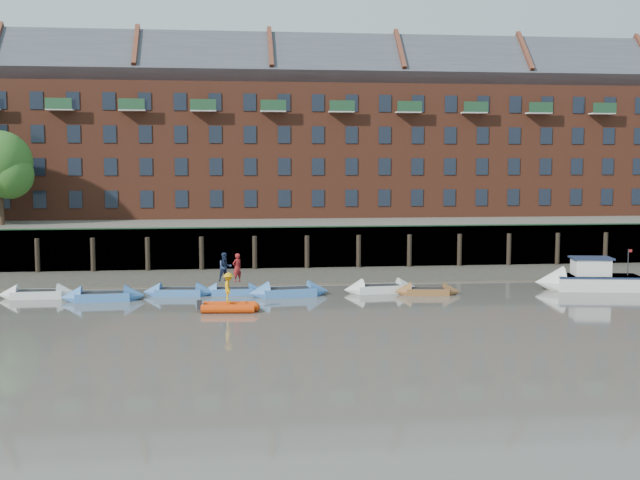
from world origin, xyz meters
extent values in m
plane|color=#5F5951|center=(0.00, 0.00, 0.00)|extent=(220.00, 220.00, 0.00)
cube|color=#3D382F|center=(0.00, 18.00, 0.00)|extent=(110.00, 8.00, 0.50)
cube|color=#4C4336|center=(0.00, 14.60, 0.00)|extent=(110.00, 1.60, 0.10)
cube|color=#2D2A26|center=(0.00, 22.40, 1.60)|extent=(110.00, 0.80, 3.20)
cylinder|color=black|center=(-18.00, 21.75, 1.30)|extent=(0.36, 0.36, 2.60)
cylinder|color=black|center=(-14.00, 21.75, 1.30)|extent=(0.36, 0.36, 2.60)
cylinder|color=black|center=(-10.00, 21.75, 1.30)|extent=(0.36, 0.36, 2.60)
cylinder|color=black|center=(-6.00, 21.75, 1.30)|extent=(0.36, 0.36, 2.60)
cylinder|color=black|center=(-2.00, 21.75, 1.30)|extent=(0.36, 0.36, 2.60)
cylinder|color=black|center=(2.00, 21.75, 1.30)|extent=(0.36, 0.36, 2.60)
cylinder|color=black|center=(6.00, 21.75, 1.30)|extent=(0.36, 0.36, 2.60)
cylinder|color=black|center=(10.00, 21.75, 1.30)|extent=(0.36, 0.36, 2.60)
cylinder|color=black|center=(14.00, 21.75, 1.30)|extent=(0.36, 0.36, 2.60)
cylinder|color=black|center=(18.00, 21.75, 1.30)|extent=(0.36, 0.36, 2.60)
cylinder|color=black|center=(22.00, 21.75, 1.30)|extent=(0.36, 0.36, 2.60)
cylinder|color=black|center=(26.00, 21.75, 1.30)|extent=(0.36, 0.36, 2.60)
cube|color=#264C2D|center=(0.00, 22.10, 3.25)|extent=(110.00, 0.06, 0.10)
cube|color=#5E594D|center=(0.00, 36.00, 1.60)|extent=(110.00, 28.00, 3.20)
cube|color=brown|center=(0.00, 37.00, 9.20)|extent=(80.00, 10.00, 12.00)
cube|color=#42444C|center=(0.00, 37.00, 16.40)|extent=(80.60, 15.56, 15.56)
cube|color=black|center=(-23.00, 31.98, 5.00)|extent=(1.10, 0.12, 1.50)
cube|color=black|center=(-20.00, 31.98, 5.00)|extent=(1.10, 0.12, 1.50)
cube|color=black|center=(-17.00, 31.98, 5.00)|extent=(1.10, 0.12, 1.50)
cube|color=black|center=(-14.00, 31.98, 5.00)|extent=(1.10, 0.12, 1.50)
cube|color=black|center=(-11.00, 31.98, 5.00)|extent=(1.10, 0.12, 1.50)
cube|color=black|center=(-8.00, 31.98, 5.00)|extent=(1.10, 0.12, 1.50)
cube|color=black|center=(-5.00, 31.98, 5.00)|extent=(1.10, 0.12, 1.50)
cube|color=black|center=(-2.00, 31.98, 5.00)|extent=(1.10, 0.12, 1.50)
cube|color=black|center=(1.00, 31.98, 5.00)|extent=(1.10, 0.12, 1.50)
cube|color=black|center=(4.00, 31.98, 5.00)|extent=(1.10, 0.12, 1.50)
cube|color=black|center=(7.00, 31.98, 5.00)|extent=(1.10, 0.12, 1.50)
cube|color=black|center=(10.00, 31.98, 5.00)|extent=(1.10, 0.12, 1.50)
cube|color=black|center=(13.00, 31.98, 5.00)|extent=(1.10, 0.12, 1.50)
cube|color=black|center=(16.00, 31.98, 5.00)|extent=(1.10, 0.12, 1.50)
cube|color=black|center=(19.00, 31.98, 5.00)|extent=(1.10, 0.12, 1.50)
cube|color=black|center=(22.00, 31.98, 5.00)|extent=(1.10, 0.12, 1.50)
cube|color=black|center=(25.00, 31.98, 5.00)|extent=(1.10, 0.12, 1.50)
cube|color=black|center=(28.00, 31.98, 5.00)|extent=(1.10, 0.12, 1.50)
cube|color=black|center=(31.00, 31.98, 5.00)|extent=(1.10, 0.12, 1.50)
cube|color=black|center=(34.00, 31.98, 5.00)|extent=(1.10, 0.12, 1.50)
cube|color=black|center=(-23.00, 31.98, 7.80)|extent=(1.10, 0.12, 1.50)
cube|color=black|center=(-20.00, 31.98, 7.80)|extent=(1.10, 0.12, 1.50)
cube|color=black|center=(-17.00, 31.98, 7.80)|extent=(1.10, 0.12, 1.50)
cube|color=black|center=(-14.00, 31.98, 7.80)|extent=(1.10, 0.12, 1.50)
cube|color=black|center=(-11.00, 31.98, 7.80)|extent=(1.10, 0.12, 1.50)
cube|color=black|center=(-8.00, 31.98, 7.80)|extent=(1.10, 0.12, 1.50)
cube|color=black|center=(-5.00, 31.98, 7.80)|extent=(1.10, 0.12, 1.50)
cube|color=black|center=(-2.00, 31.98, 7.80)|extent=(1.10, 0.12, 1.50)
cube|color=black|center=(1.00, 31.98, 7.80)|extent=(1.10, 0.12, 1.50)
cube|color=black|center=(4.00, 31.98, 7.80)|extent=(1.10, 0.12, 1.50)
cube|color=black|center=(7.00, 31.98, 7.80)|extent=(1.10, 0.12, 1.50)
cube|color=black|center=(10.00, 31.98, 7.80)|extent=(1.10, 0.12, 1.50)
cube|color=black|center=(13.00, 31.98, 7.80)|extent=(1.10, 0.12, 1.50)
cube|color=black|center=(16.00, 31.98, 7.80)|extent=(1.10, 0.12, 1.50)
cube|color=black|center=(19.00, 31.98, 7.80)|extent=(1.10, 0.12, 1.50)
cube|color=black|center=(22.00, 31.98, 7.80)|extent=(1.10, 0.12, 1.50)
cube|color=black|center=(25.00, 31.98, 7.80)|extent=(1.10, 0.12, 1.50)
cube|color=black|center=(28.00, 31.98, 7.80)|extent=(1.10, 0.12, 1.50)
cube|color=black|center=(31.00, 31.98, 7.80)|extent=(1.10, 0.12, 1.50)
cube|color=black|center=(34.00, 31.98, 7.80)|extent=(1.10, 0.12, 1.50)
cube|color=black|center=(-23.00, 31.98, 10.60)|extent=(1.10, 0.12, 1.50)
cube|color=black|center=(-20.00, 31.98, 10.60)|extent=(1.10, 0.12, 1.50)
cube|color=black|center=(-17.00, 31.98, 10.60)|extent=(1.10, 0.12, 1.50)
cube|color=black|center=(-14.00, 31.98, 10.60)|extent=(1.10, 0.12, 1.50)
cube|color=black|center=(-11.00, 31.98, 10.60)|extent=(1.10, 0.12, 1.50)
cube|color=black|center=(-8.00, 31.98, 10.60)|extent=(1.10, 0.12, 1.50)
cube|color=black|center=(-5.00, 31.98, 10.60)|extent=(1.10, 0.12, 1.50)
cube|color=black|center=(-2.00, 31.98, 10.60)|extent=(1.10, 0.12, 1.50)
cube|color=black|center=(1.00, 31.98, 10.60)|extent=(1.10, 0.12, 1.50)
cube|color=black|center=(4.00, 31.98, 10.60)|extent=(1.10, 0.12, 1.50)
cube|color=black|center=(7.00, 31.98, 10.60)|extent=(1.10, 0.12, 1.50)
cube|color=black|center=(10.00, 31.98, 10.60)|extent=(1.10, 0.12, 1.50)
cube|color=black|center=(13.00, 31.98, 10.60)|extent=(1.10, 0.12, 1.50)
cube|color=black|center=(16.00, 31.98, 10.60)|extent=(1.10, 0.12, 1.50)
cube|color=black|center=(19.00, 31.98, 10.60)|extent=(1.10, 0.12, 1.50)
cube|color=black|center=(22.00, 31.98, 10.60)|extent=(1.10, 0.12, 1.50)
cube|color=black|center=(25.00, 31.98, 10.60)|extent=(1.10, 0.12, 1.50)
cube|color=black|center=(28.00, 31.98, 10.60)|extent=(1.10, 0.12, 1.50)
cube|color=black|center=(31.00, 31.98, 10.60)|extent=(1.10, 0.12, 1.50)
cube|color=black|center=(34.00, 31.98, 10.60)|extent=(1.10, 0.12, 1.50)
cube|color=black|center=(-23.00, 31.98, 13.40)|extent=(1.10, 0.12, 1.50)
cube|color=black|center=(-20.00, 31.98, 13.40)|extent=(1.10, 0.12, 1.50)
cube|color=black|center=(-17.00, 31.98, 13.40)|extent=(1.10, 0.12, 1.50)
cube|color=black|center=(-14.00, 31.98, 13.40)|extent=(1.10, 0.12, 1.50)
cube|color=black|center=(-11.00, 31.98, 13.40)|extent=(1.10, 0.12, 1.50)
cube|color=black|center=(-8.00, 31.98, 13.40)|extent=(1.10, 0.12, 1.50)
cube|color=black|center=(-5.00, 31.98, 13.40)|extent=(1.10, 0.12, 1.50)
cube|color=black|center=(-2.00, 31.98, 13.40)|extent=(1.10, 0.12, 1.50)
cube|color=black|center=(1.00, 31.98, 13.40)|extent=(1.10, 0.12, 1.50)
cube|color=black|center=(4.00, 31.98, 13.40)|extent=(1.10, 0.12, 1.50)
cube|color=black|center=(7.00, 31.98, 13.40)|extent=(1.10, 0.12, 1.50)
cube|color=black|center=(10.00, 31.98, 13.40)|extent=(1.10, 0.12, 1.50)
cube|color=black|center=(13.00, 31.98, 13.40)|extent=(1.10, 0.12, 1.50)
cube|color=black|center=(16.00, 31.98, 13.40)|extent=(1.10, 0.12, 1.50)
cube|color=black|center=(19.00, 31.98, 13.40)|extent=(1.10, 0.12, 1.50)
cube|color=black|center=(22.00, 31.98, 13.40)|extent=(1.10, 0.12, 1.50)
cube|color=black|center=(25.00, 31.98, 13.40)|extent=(1.10, 0.12, 1.50)
cube|color=black|center=(28.00, 31.98, 13.40)|extent=(1.10, 0.12, 1.50)
cube|color=black|center=(31.00, 31.98, 13.40)|extent=(1.10, 0.12, 1.50)
cylinder|color=#3A281C|center=(-22.00, 27.50, 5.20)|extent=(0.44, 0.44, 4.00)
cube|color=silver|center=(-15.46, 10.59, 0.23)|extent=(3.01, 1.40, 0.47)
cone|color=silver|center=(-13.72, 10.62, 0.23)|extent=(1.19, 1.37, 1.35)
cone|color=silver|center=(-17.20, 10.55, 0.23)|extent=(1.19, 1.37, 1.35)
cube|color=black|center=(-15.46, 10.59, 0.45)|extent=(2.51, 1.06, 0.06)
cube|color=#3D72B9|center=(-11.41, 9.21, 0.25)|extent=(3.23, 1.63, 0.49)
cone|color=#3D72B9|center=(-9.58, 9.33, 0.25)|extent=(1.32, 1.50, 1.42)
cone|color=#3D72B9|center=(-13.23, 9.08, 0.25)|extent=(1.32, 1.50, 1.42)
cube|color=black|center=(-11.41, 9.21, 0.47)|extent=(2.68, 1.24, 0.06)
cube|color=#3D72B9|center=(-7.05, 10.53, 0.22)|extent=(2.94, 1.56, 0.44)
cone|color=#3D72B9|center=(-5.42, 10.36, 0.22)|extent=(1.22, 1.38, 1.27)
cone|color=#3D72B9|center=(-8.69, 10.70, 0.22)|extent=(1.22, 1.38, 1.27)
cube|color=black|center=(-7.05, 10.53, 0.42)|extent=(2.44, 1.19, 0.06)
cube|color=#3D72B9|center=(-3.74, 10.60, 0.20)|extent=(2.55, 1.18, 0.40)
cone|color=#3D72B9|center=(-2.26, 10.58, 0.20)|extent=(1.00, 1.16, 1.14)
cone|color=#3D72B9|center=(-5.22, 10.62, 0.20)|extent=(1.00, 1.16, 1.14)
cube|color=black|center=(-3.74, 10.60, 0.38)|extent=(2.12, 0.89, 0.06)
cube|color=#3D72B9|center=(-0.34, 9.53, 0.25)|extent=(3.39, 1.87, 0.50)
cone|color=#3D72B9|center=(1.52, 9.78, 0.25)|extent=(1.44, 1.61, 1.45)
cone|color=#3D72B9|center=(-2.20, 9.28, 0.25)|extent=(1.44, 1.61, 1.45)
cube|color=black|center=(-0.34, 9.53, 0.48)|extent=(2.80, 1.44, 0.06)
cube|color=silver|center=(5.52, 10.27, 0.24)|extent=(3.18, 1.68, 0.48)
cone|color=silver|center=(7.30, 10.45, 0.24)|extent=(1.32, 1.49, 1.38)
cone|color=silver|center=(3.75, 10.09, 0.24)|extent=(1.32, 1.49, 1.38)
cube|color=black|center=(5.52, 10.27, 0.46)|extent=(2.64, 1.28, 0.06)
cube|color=brown|center=(8.24, 9.12, 0.20)|extent=(2.74, 1.51, 0.41)
cone|color=brown|center=(9.75, 8.92, 0.20)|extent=(1.16, 1.30, 1.18)
cone|color=brown|center=(6.74, 9.32, 0.20)|extent=(1.16, 1.30, 1.18)
cube|color=black|center=(8.24, 9.12, 0.39)|extent=(2.27, 1.16, 0.06)
cylinder|color=#DD3907|center=(-3.96, 5.35, 0.24)|extent=(2.92, 0.74, 0.48)
cylinder|color=#DD3907|center=(-4.05, 4.35, 0.24)|extent=(2.92, 0.74, 0.48)
sphere|color=#DD3907|center=(-2.56, 4.72, 0.24)|extent=(0.55, 0.55, 0.55)
cube|color=black|center=(-4.00, 4.85, 0.24)|extent=(2.48, 1.04, 0.17)
cube|color=silver|center=(19.56, 9.70, 0.48)|extent=(5.49, 2.97, 0.95)
cone|color=silver|center=(16.55, 10.21, 0.48)|extent=(2.11, 2.39, 2.12)
cube|color=#19233F|center=(19.56, 9.70, 0.89)|extent=(5.50, 3.01, 0.12)
cube|color=silver|center=(19.14, 9.77, 1.48)|extent=(2.46, 1.94, 1.06)
cube|color=#19233F|center=(19.14, 9.77, 2.07)|extent=(2.81, 2.20, 0.11)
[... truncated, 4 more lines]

